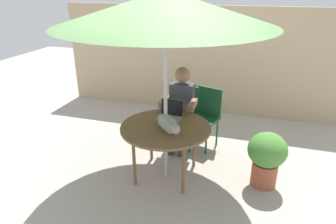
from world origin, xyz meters
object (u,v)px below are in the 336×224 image
at_px(chair_occupied, 183,111).
at_px(person_seated, 181,105).
at_px(patio_umbrella, 165,8).
at_px(cat, 168,124).
at_px(patio_table, 166,130).
at_px(laptop, 171,112).
at_px(potted_plant_near_fence, 267,156).
at_px(chair_empty, 206,113).

height_order(chair_occupied, person_seated, person_seated).
distance_m(patio_umbrella, cat, 1.29).
distance_m(patio_table, laptop, 0.32).
xyz_separation_m(patio_umbrella, potted_plant_near_fence, (1.22, 0.15, -1.66)).
xyz_separation_m(person_seated, laptop, (-0.02, -0.45, 0.06)).
height_order(patio_umbrella, potted_plant_near_fence, patio_umbrella).
height_order(laptop, cat, laptop).
distance_m(patio_umbrella, chair_empty, 1.84).
distance_m(laptop, potted_plant_near_fence, 1.30).
relative_size(chair_empty, laptop, 2.79).
relative_size(chair_occupied, person_seated, 0.73).
distance_m(chair_occupied, potted_plant_near_fence, 1.44).
bearing_deg(person_seated, potted_plant_near_fence, -25.87).
xyz_separation_m(patio_table, person_seated, (0.00, 0.75, 0.05)).
distance_m(chair_empty, laptop, 0.79).
distance_m(chair_occupied, laptop, 0.65).
distance_m(chair_empty, cat, 1.12).
bearing_deg(chair_occupied, laptop, -92.05).
relative_size(chair_empty, cat, 1.65).
bearing_deg(patio_umbrella, chair_occupied, 90.00).
bearing_deg(laptop, chair_empty, 62.20).
relative_size(patio_table, chair_occupied, 1.23).
distance_m(chair_occupied, person_seated, 0.23).
relative_size(patio_umbrella, cat, 4.38).
relative_size(cat, potted_plant_near_fence, 0.78).
xyz_separation_m(person_seated, potted_plant_near_fence, (1.22, -0.59, -0.29)).
bearing_deg(person_seated, patio_umbrella, -90.00).
bearing_deg(potted_plant_near_fence, chair_occupied, 148.42).
height_order(chair_empty, cat, chair_empty).
relative_size(patio_table, patio_umbrella, 0.46).
height_order(patio_umbrella, person_seated, patio_umbrella).
bearing_deg(laptop, chair_occupied, 87.95).
bearing_deg(chair_empty, cat, -103.98).
xyz_separation_m(chair_occupied, person_seated, (0.00, -0.16, 0.17)).
xyz_separation_m(chair_occupied, chair_empty, (0.33, 0.05, 0.00)).
distance_m(patio_table, chair_empty, 1.02).
height_order(patio_table, cat, cat).
height_order(patio_umbrella, chair_empty, patio_umbrella).
distance_m(patio_umbrella, potted_plant_near_fence, 2.07).
relative_size(chair_occupied, cat, 1.65).
relative_size(patio_table, person_seated, 0.90).
distance_m(person_seated, cat, 0.85).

